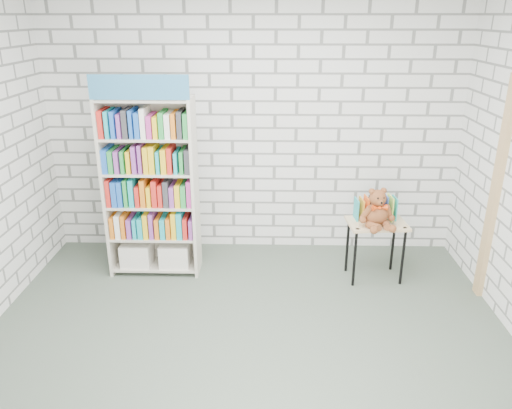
{
  "coord_description": "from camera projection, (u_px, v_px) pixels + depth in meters",
  "views": [
    {
      "loc": [
        0.16,
        -3.36,
        2.56
      ],
      "look_at": [
        0.05,
        0.95,
        0.91
      ],
      "focal_mm": 35.0,
      "sensor_mm": 36.0,
      "label": 1
    }
  ],
  "objects": [
    {
      "name": "table_books",
      "position": [
        375.0,
        208.0,
        5.01
      ],
      "size": [
        0.41,
        0.21,
        0.24
      ],
      "color": "teal",
      "rests_on": "display_table"
    },
    {
      "name": "room_shell",
      "position": [
        245.0,
        135.0,
        3.42
      ],
      "size": [
        4.52,
        4.02,
        2.81
      ],
      "color": "silver",
      "rests_on": "ground"
    },
    {
      "name": "teddy_bear",
      "position": [
        377.0,
        212.0,
        4.82
      ],
      "size": [
        0.35,
        0.34,
        0.39
      ],
      "color": "brown",
      "rests_on": "display_table"
    },
    {
      "name": "bookshelf",
      "position": [
        151.0,
        187.0,
        5.01
      ],
      "size": [
        0.92,
        0.36,
        2.05
      ],
      "color": "beige",
      "rests_on": "ground"
    },
    {
      "name": "display_table",
      "position": [
        376.0,
        230.0,
        5.0
      ],
      "size": [
        0.61,
        0.44,
        0.62
      ],
      "color": "tan",
      "rests_on": "ground"
    },
    {
      "name": "door_trim",
      "position": [
        495.0,
        192.0,
        4.51
      ],
      "size": [
        0.05,
        0.12,
        2.1
      ],
      "primitive_type": "cube",
      "color": "tan",
      "rests_on": "ground"
    },
    {
      "name": "ground",
      "position": [
        246.0,
        350.0,
        4.06
      ],
      "size": [
        4.5,
        4.5,
        0.0
      ],
      "primitive_type": "plane",
      "color": "#485447",
      "rests_on": "ground"
    }
  ]
}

